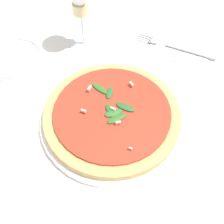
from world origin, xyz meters
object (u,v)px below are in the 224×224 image
fork (176,47)px  side_plate_white (13,58)px  pizza_arugula_main (112,115)px  wine_glass (80,3)px

fork → side_plate_white: bearing=30.8°
pizza_arugula_main → side_plate_white: 0.33m
pizza_arugula_main → fork: size_ratio=1.41×
fork → side_plate_white: size_ratio=1.38×
pizza_arugula_main → fork: bearing=-106.0°
wine_glass → side_plate_white: size_ratio=1.06×
pizza_arugula_main → fork: (-0.08, -0.29, -0.01)m
wine_glass → fork: bearing=-164.6°
pizza_arugula_main → wine_glass: bearing=-52.6°
fork → pizza_arugula_main: bearing=78.2°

